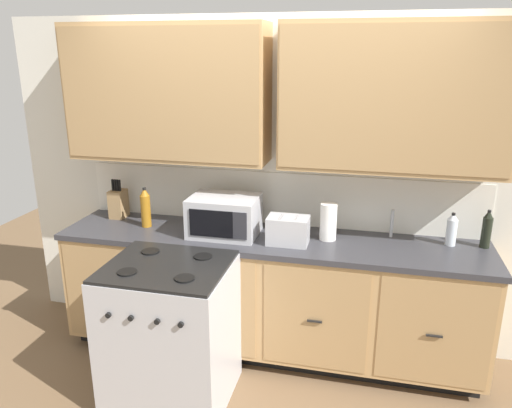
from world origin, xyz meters
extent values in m
plane|color=brown|center=(0.00, 0.00, 0.00)|extent=(8.00, 8.00, 0.00)
cube|color=silver|center=(0.00, 0.62, 1.22)|extent=(4.20, 0.05, 2.44)
cube|color=white|center=(0.00, 0.60, 1.13)|extent=(3.00, 0.01, 0.40)
cube|color=tan|center=(-0.78, 0.43, 1.90)|extent=(1.45, 0.34, 0.95)
cube|color=#A58052|center=(-0.78, 0.26, 1.90)|extent=(1.42, 0.01, 0.89)
cube|color=tan|center=(0.78, 0.43, 1.90)|extent=(1.45, 0.34, 0.95)
cube|color=#A58052|center=(0.78, 0.26, 1.90)|extent=(1.42, 0.01, 0.89)
cube|color=black|center=(0.00, 0.33, 0.05)|extent=(2.94, 0.48, 0.10)
cube|color=tan|center=(0.00, 0.30, 0.49)|extent=(3.00, 0.60, 0.79)
cube|color=#A88354|center=(-1.13, 0.00, 0.49)|extent=(0.69, 0.01, 0.73)
cube|color=black|center=(-1.13, -0.02, 0.49)|extent=(0.10, 0.01, 0.01)
cube|color=#A88354|center=(-0.38, 0.00, 0.49)|extent=(0.69, 0.01, 0.73)
cube|color=black|center=(-0.38, -0.02, 0.49)|extent=(0.10, 0.01, 0.01)
cube|color=#A88354|center=(0.38, 0.00, 0.49)|extent=(0.69, 0.01, 0.73)
cube|color=black|center=(0.38, -0.02, 0.49)|extent=(0.10, 0.01, 0.01)
cube|color=#A88354|center=(1.13, 0.00, 0.49)|extent=(0.69, 0.01, 0.73)
cube|color=black|center=(1.13, -0.02, 0.49)|extent=(0.10, 0.01, 0.01)
cube|color=#333338|center=(0.00, 0.30, 0.91)|extent=(3.03, 0.63, 0.04)
cube|color=#A8AAAF|center=(0.84, 0.33, 0.91)|extent=(0.56, 0.38, 0.02)
cube|color=#B7B7BC|center=(-0.51, -0.33, 0.46)|extent=(0.76, 0.66, 0.92)
cube|color=black|center=(-0.51, -0.33, 0.93)|extent=(0.74, 0.65, 0.02)
cylinder|color=black|center=(-0.69, -0.49, 0.94)|extent=(0.12, 0.12, 0.01)
cylinder|color=black|center=(-0.33, -0.49, 0.94)|extent=(0.12, 0.12, 0.01)
cylinder|color=black|center=(-0.69, -0.17, 0.94)|extent=(0.12, 0.12, 0.01)
cylinder|color=black|center=(-0.33, -0.17, 0.94)|extent=(0.12, 0.12, 0.01)
cylinder|color=black|center=(-0.73, -0.67, 0.75)|extent=(0.03, 0.02, 0.03)
cylinder|color=black|center=(-0.59, -0.67, 0.75)|extent=(0.03, 0.02, 0.03)
cylinder|color=black|center=(-0.43, -0.67, 0.75)|extent=(0.03, 0.02, 0.03)
cylinder|color=black|center=(-0.29, -0.67, 0.75)|extent=(0.03, 0.02, 0.03)
cube|color=#B7B7BC|center=(-0.33, 0.29, 1.07)|extent=(0.48, 0.36, 0.28)
cube|color=black|center=(-0.37, 0.10, 1.07)|extent=(0.31, 0.01, 0.19)
cube|color=#28282D|center=(-0.16, 0.10, 1.07)|extent=(0.10, 0.01, 0.19)
cube|color=#B7B7BC|center=(0.15, 0.22, 1.02)|extent=(0.28, 0.18, 0.19)
cube|color=black|center=(0.10, 0.22, 1.11)|extent=(0.02, 0.13, 0.01)
cube|color=black|center=(0.20, 0.22, 1.11)|extent=(0.02, 0.13, 0.01)
cube|color=#9C794E|center=(-1.25, 0.46, 1.04)|extent=(0.11, 0.14, 0.22)
cylinder|color=black|center=(-1.28, 0.45, 1.19)|extent=(0.02, 0.02, 0.09)
cylinder|color=black|center=(-1.26, 0.45, 1.19)|extent=(0.02, 0.02, 0.09)
cylinder|color=black|center=(-1.24, 0.45, 1.19)|extent=(0.02, 0.02, 0.09)
cylinder|color=black|center=(-1.22, 0.45, 1.19)|extent=(0.02, 0.02, 0.09)
cylinder|color=#B2B5BA|center=(0.84, 0.51, 1.03)|extent=(0.02, 0.02, 0.20)
cylinder|color=white|center=(0.41, 0.36, 1.06)|extent=(0.12, 0.12, 0.26)
cylinder|color=silver|center=(1.23, 0.45, 1.02)|extent=(0.07, 0.07, 0.18)
cone|color=silver|center=(1.23, 0.45, 1.13)|extent=(0.06, 0.06, 0.05)
cylinder|color=black|center=(1.23, 0.45, 1.15)|extent=(0.02, 0.02, 0.02)
cylinder|color=#9E6619|center=(-0.94, 0.31, 1.05)|extent=(0.07, 0.07, 0.24)
cone|color=#9E6619|center=(-0.94, 0.31, 1.20)|extent=(0.07, 0.07, 0.06)
cylinder|color=black|center=(-0.94, 0.31, 1.22)|extent=(0.03, 0.03, 0.02)
cylinder|color=black|center=(1.45, 0.45, 1.03)|extent=(0.06, 0.06, 0.21)
cone|color=black|center=(1.45, 0.45, 1.16)|extent=(0.06, 0.06, 0.05)
cylinder|color=black|center=(1.45, 0.45, 1.18)|extent=(0.02, 0.02, 0.02)
camera|label=1|loc=(0.67, -2.90, 2.20)|focal=34.64mm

